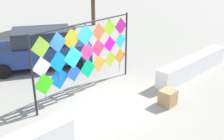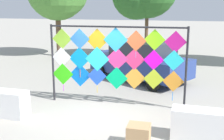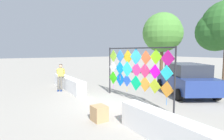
% 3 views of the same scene
% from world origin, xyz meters
% --- Properties ---
extents(ground, '(120.00, 120.00, 0.00)m').
position_xyz_m(ground, '(0.00, 0.00, 0.00)').
color(ground, '#9E998E').
extents(kite_display_rack, '(4.46, 0.35, 2.63)m').
position_xyz_m(kite_display_rack, '(0.07, 1.31, 1.62)').
color(kite_display_rack, '#232328').
rests_on(kite_display_rack, ground).
extents(parked_car, '(4.83, 3.83, 1.73)m').
position_xyz_m(parked_car, '(0.26, 4.79, 0.88)').
color(parked_car, navy).
rests_on(parked_car, ground).
extents(cardboard_box_large, '(0.54, 0.49, 0.54)m').
position_xyz_m(cardboard_box_large, '(1.41, -1.32, 0.27)').
color(cardboard_box_large, tan).
rests_on(cardboard_box_large, ground).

